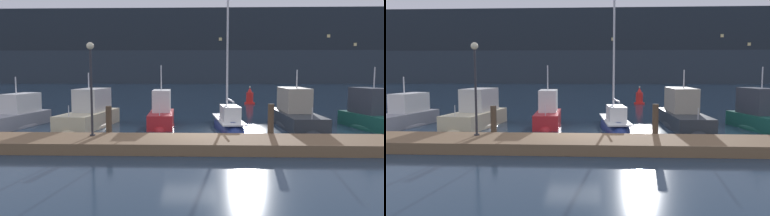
{
  "view_description": "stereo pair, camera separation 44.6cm",
  "coord_description": "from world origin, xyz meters",
  "views": [
    {
      "loc": [
        0.72,
        -17.07,
        3.29
      ],
      "look_at": [
        0.0,
        3.85,
        1.2
      ],
      "focal_mm": 35.0,
      "sensor_mm": 36.0,
      "label": 1
    },
    {
      "loc": [
        1.17,
        -17.05,
        3.29
      ],
      "look_at": [
        0.0,
        3.85,
        1.2
      ],
      "focal_mm": 35.0,
      "sensor_mm": 36.0,
      "label": 2
    }
  ],
  "objects": [
    {
      "name": "ground_plane",
      "position": [
        0.0,
        0.0,
        0.0
      ],
      "size": [
        400.0,
        400.0,
        0.0
      ],
      "primitive_type": "plane",
      "color": "#1E3347"
    },
    {
      "name": "dock",
      "position": [
        0.0,
        -1.55,
        0.23
      ],
      "size": [
        45.37,
        2.8,
        0.45
      ],
      "primitive_type": "cube",
      "color": "brown",
      "rests_on": "ground"
    },
    {
      "name": "mooring_pile_2",
      "position": [
        -3.76,
        0.1,
        0.83
      ],
      "size": [
        0.28,
        0.28,
        1.65
      ],
      "primitive_type": "cylinder",
      "color": "#4C3D2D",
      "rests_on": "ground"
    },
    {
      "name": "mooring_pile_3",
      "position": [
        3.76,
        0.1,
        0.89
      ],
      "size": [
        0.28,
        0.28,
        1.78
      ],
      "primitive_type": "cylinder",
      "color": "#4C3D2D",
      "rests_on": "ground"
    },
    {
      "name": "motorboat_berth_3",
      "position": [
        -10.32,
        4.38,
        0.39
      ],
      "size": [
        2.54,
        5.58,
        3.39
      ],
      "color": "gray",
      "rests_on": "ground"
    },
    {
      "name": "motorboat_berth_4",
      "position": [
        -6.06,
        4.54,
        0.44
      ],
      "size": [
        2.73,
        6.01,
        3.71
      ],
      "color": "beige",
      "rests_on": "ground"
    },
    {
      "name": "motorboat_berth_5",
      "position": [
        -1.86,
        5.0,
        0.37
      ],
      "size": [
        1.81,
        4.65,
        4.27
      ],
      "color": "red",
      "rests_on": "ground"
    },
    {
      "name": "sailboat_berth_6",
      "position": [
        2.08,
        4.49,
        0.14
      ],
      "size": [
        2.06,
        6.46,
        8.79
      ],
      "color": "navy",
      "rests_on": "ground"
    },
    {
      "name": "motorboat_berth_7",
      "position": [
        6.15,
        5.22,
        0.41
      ],
      "size": [
        2.19,
        7.22,
        3.96
      ],
      "color": "#2D3338",
      "rests_on": "ground"
    },
    {
      "name": "motorboat_berth_8",
      "position": [
        10.24,
        4.3,
        0.41
      ],
      "size": [
        2.66,
        5.64,
        4.14
      ],
      "color": "#195647",
      "rests_on": "ground"
    },
    {
      "name": "channel_buoy",
      "position": [
        5.18,
        20.11,
        0.64
      ],
      "size": [
        1.05,
        1.05,
        1.78
      ],
      "color": "red",
      "rests_on": "ground"
    },
    {
      "name": "dock_lamppost",
      "position": [
        -4.21,
        -1.02,
        3.16
      ],
      "size": [
        0.32,
        0.32,
        4.06
      ],
      "color": "#2D2D33",
      "rests_on": "dock"
    },
    {
      "name": "hillside_backdrop",
      "position": [
        -3.26,
        90.99,
        9.23
      ],
      "size": [
        240.0,
        23.0,
        20.04
      ],
      "color": "#232B33",
      "rests_on": "ground"
    }
  ]
}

